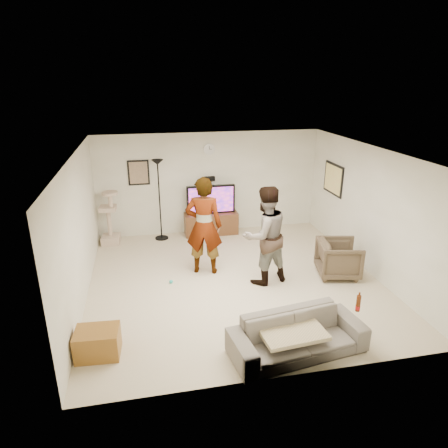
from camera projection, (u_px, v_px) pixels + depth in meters
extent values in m
cube|color=beige|center=(234.00, 280.00, 7.84)|extent=(5.50, 5.50, 0.02)
cube|color=silver|center=(235.00, 152.00, 6.96)|extent=(5.50, 5.50, 0.02)
cube|color=beige|center=(209.00, 183.00, 9.92)|extent=(5.50, 0.04, 2.50)
cube|color=beige|center=(286.00, 294.00, 4.87)|extent=(5.50, 0.04, 2.50)
cube|color=beige|center=(79.00, 231.00, 6.87)|extent=(0.04, 5.50, 2.50)
cube|color=beige|center=(370.00, 210.00, 7.92)|extent=(0.04, 5.50, 2.50)
cylinder|color=silver|center=(209.00, 149.00, 9.60)|extent=(0.26, 0.04, 0.26)
cube|color=black|center=(210.00, 179.00, 9.82)|extent=(0.25, 0.10, 0.10)
cube|color=#7D6750|center=(139.00, 173.00, 9.46)|extent=(0.42, 0.03, 0.52)
cube|color=#F8D17B|center=(333.00, 179.00, 9.30)|extent=(0.03, 0.78, 0.62)
cube|color=#4B2D18|center=(211.00, 223.00, 10.03)|extent=(1.32, 0.45, 0.55)
cube|color=silver|center=(210.00, 238.00, 9.74)|extent=(0.40, 0.30, 0.07)
cube|color=black|center=(211.00, 199.00, 9.82)|extent=(1.19, 0.08, 0.71)
cube|color=#CE3C62|center=(211.00, 200.00, 9.77)|extent=(1.10, 0.01, 0.62)
cylinder|color=black|center=(160.00, 200.00, 9.49)|extent=(0.32, 0.32, 1.95)
cube|color=#BDA58E|center=(109.00, 218.00, 9.32)|extent=(0.45, 0.45, 1.29)
imported|color=gray|center=(204.00, 226.00, 7.83)|extent=(0.82, 0.64, 1.98)
imported|color=navy|center=(265.00, 236.00, 7.46)|extent=(1.09, 0.95, 1.90)
imported|color=#6A635A|center=(297.00, 335.00, 5.70)|extent=(2.03, 1.03, 0.57)
cube|color=#C9B485|center=(291.00, 330.00, 5.64)|extent=(0.96, 0.78, 0.06)
cylinder|color=#59230B|center=(358.00, 303.00, 5.72)|extent=(0.06, 0.06, 0.25)
imported|color=#4A3C2C|center=(339.00, 259.00, 7.90)|extent=(0.94, 0.92, 0.72)
cube|color=brown|center=(98.00, 343.00, 5.66)|extent=(0.64, 0.49, 0.41)
sphere|color=#22B1A3|center=(171.00, 282.00, 7.69)|extent=(0.07, 0.07, 0.07)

